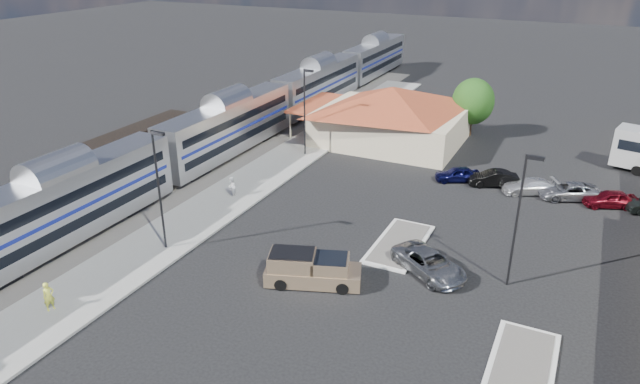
% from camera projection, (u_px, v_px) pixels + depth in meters
% --- Properties ---
extents(ground, '(280.00, 280.00, 0.00)m').
position_uv_depth(ground, '(339.00, 245.00, 41.85)').
color(ground, black).
rests_on(ground, ground).
extents(railbed, '(16.00, 100.00, 0.12)m').
position_uv_depth(railbed, '(179.00, 164.00, 56.79)').
color(railbed, '#4C4944').
rests_on(railbed, ground).
extents(platform, '(5.50, 92.00, 0.18)m').
position_uv_depth(platform, '(245.00, 187.00, 51.54)').
color(platform, gray).
rests_on(platform, ground).
extents(passenger_train, '(3.00, 104.00, 5.55)m').
position_uv_depth(passenger_train, '(229.00, 129.00, 58.27)').
color(passenger_train, silver).
rests_on(passenger_train, ground).
extents(freight_cars, '(2.80, 46.00, 4.00)m').
position_uv_depth(freight_cars, '(138.00, 149.00, 55.39)').
color(freight_cars, black).
rests_on(freight_cars, ground).
extents(station_depot, '(18.35, 12.24, 6.20)m').
position_uv_depth(station_depot, '(391.00, 114.00, 62.16)').
color(station_depot, '#C2B78E').
rests_on(station_depot, ground).
extents(traffic_island_south, '(3.30, 7.50, 0.21)m').
position_uv_depth(traffic_island_south, '(399.00, 243.00, 41.86)').
color(traffic_island_south, silver).
rests_on(traffic_island_south, ground).
extents(traffic_island_north, '(3.30, 7.50, 0.21)m').
position_uv_depth(traffic_island_north, '(521.00, 368.00, 29.63)').
color(traffic_island_north, silver).
rests_on(traffic_island_north, ground).
extents(lamp_plat_s, '(1.08, 0.25, 9.00)m').
position_uv_depth(lamp_plat_s, '(159.00, 182.00, 39.10)').
color(lamp_plat_s, black).
rests_on(lamp_plat_s, ground).
extents(lamp_plat_n, '(1.08, 0.25, 9.00)m').
position_uv_depth(lamp_plat_n, '(305.00, 105.00, 57.22)').
color(lamp_plat_n, black).
rests_on(lamp_plat_n, ground).
extents(lamp_lot, '(1.08, 0.25, 9.00)m').
position_uv_depth(lamp_lot, '(520.00, 211.00, 34.87)').
color(lamp_lot, black).
rests_on(lamp_lot, ground).
extents(tree_depot, '(4.71, 4.71, 6.63)m').
position_uv_depth(tree_depot, '(473.00, 101.00, 63.73)').
color(tree_depot, '#382314').
rests_on(tree_depot, ground).
extents(pickup_truck, '(6.56, 4.18, 2.13)m').
position_uv_depth(pickup_truck, '(313.00, 270.00, 36.80)').
color(pickup_truck, tan).
rests_on(pickup_truck, ground).
extents(suv, '(6.20, 5.32, 1.58)m').
position_uv_depth(suv, '(429.00, 263.00, 37.97)').
color(suv, gray).
rests_on(suv, ground).
extents(person_a, '(0.61, 0.77, 1.85)m').
position_uv_depth(person_a, '(49.00, 296.00, 33.88)').
color(person_a, '#DFE447').
rests_on(person_a, platform).
extents(person_b, '(0.77, 0.92, 1.72)m').
position_uv_depth(person_b, '(232.00, 186.00, 49.21)').
color(person_b, white).
rests_on(person_b, platform).
extents(parked_car_a, '(4.37, 3.26, 1.39)m').
position_uv_depth(parked_car_a, '(457.00, 174.00, 52.73)').
color(parked_car_a, '#0C0D3C').
rests_on(parked_car_a, ground).
extents(parked_car_b, '(4.71, 3.10, 1.47)m').
position_uv_depth(parked_car_b, '(493.00, 178.00, 51.68)').
color(parked_car_b, black).
rests_on(parked_car_b, ground).
extents(parked_car_c, '(5.07, 3.80, 1.37)m').
position_uv_depth(parked_car_c, '(530.00, 186.00, 50.18)').
color(parked_car_c, silver).
rests_on(parked_car_c, ground).
extents(parked_car_d, '(5.69, 4.21, 1.44)m').
position_uv_depth(parked_car_d, '(569.00, 191.00, 49.13)').
color(parked_car_d, gray).
rests_on(parked_car_d, ground).
extents(parked_car_e, '(4.59, 3.15, 1.45)m').
position_uv_depth(parked_car_e, '(610.00, 199.00, 47.61)').
color(parked_car_e, maroon).
rests_on(parked_car_e, ground).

